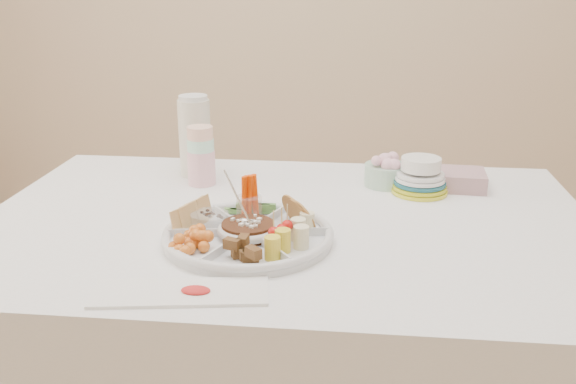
# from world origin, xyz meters

# --- Properties ---
(dining_table) EXTENTS (1.52, 1.02, 0.76)m
(dining_table) POSITION_xyz_m (0.00, 0.00, 0.38)
(dining_table) COLOR white
(dining_table) RESTS_ON floor
(party_tray) EXTENTS (0.43, 0.43, 0.04)m
(party_tray) POSITION_xyz_m (-0.07, -0.15, 0.78)
(party_tray) COLOR silver
(party_tray) RESTS_ON dining_table
(bean_dip) EXTENTS (0.13, 0.13, 0.04)m
(bean_dip) POSITION_xyz_m (-0.07, -0.15, 0.79)
(bean_dip) COLOR black
(bean_dip) RESTS_ON party_tray
(tortillas) EXTENTS (0.12, 0.12, 0.06)m
(tortillas) POSITION_xyz_m (0.04, -0.07, 0.80)
(tortillas) COLOR olive
(tortillas) RESTS_ON party_tray
(carrot_cucumber) EXTENTS (0.14, 0.14, 0.11)m
(carrot_cucumber) POSITION_xyz_m (-0.09, -0.02, 0.82)
(carrot_cucumber) COLOR #ED4100
(carrot_cucumber) RESTS_ON party_tray
(pita_raisins) EXTENTS (0.14, 0.14, 0.07)m
(pita_raisins) POSITION_xyz_m (-0.19, -0.10, 0.80)
(pita_raisins) COLOR tan
(pita_raisins) RESTS_ON party_tray
(cherries) EXTENTS (0.13, 0.13, 0.05)m
(cherries) POSITION_xyz_m (-0.17, -0.23, 0.79)
(cherries) COLOR orange
(cherries) RESTS_ON party_tray
(granola_chunks) EXTENTS (0.10, 0.10, 0.04)m
(granola_chunks) POSITION_xyz_m (-0.05, -0.28, 0.79)
(granola_chunks) COLOR #47361C
(granola_chunks) RESTS_ON party_tray
(banana_tomato) EXTENTS (0.12, 0.12, 0.09)m
(banana_tomato) POSITION_xyz_m (0.05, -0.20, 0.82)
(banana_tomato) COLOR #DAD255
(banana_tomato) RESTS_ON party_tray
(cup_stack) EXTENTS (0.10, 0.10, 0.22)m
(cup_stack) POSITION_xyz_m (-0.27, 0.25, 0.87)
(cup_stack) COLOR #B1C8A9
(cup_stack) RESTS_ON dining_table
(thermos) EXTENTS (0.12, 0.12, 0.25)m
(thermos) POSITION_xyz_m (-0.31, 0.34, 0.88)
(thermos) COLOR silver
(thermos) RESTS_ON dining_table
(flower_bowl) EXTENTS (0.12, 0.12, 0.09)m
(flower_bowl) POSITION_xyz_m (0.26, 0.30, 0.80)
(flower_bowl) COLOR #AAD1B7
(flower_bowl) RESTS_ON dining_table
(napkin_stack) EXTENTS (0.16, 0.14, 0.05)m
(napkin_stack) POSITION_xyz_m (0.46, 0.30, 0.78)
(napkin_stack) COLOR #B2888E
(napkin_stack) RESTS_ON dining_table
(plate_stack) EXTENTS (0.18, 0.18, 0.10)m
(plate_stack) POSITION_xyz_m (0.35, 0.24, 0.81)
(plate_stack) COLOR #EDD650
(plate_stack) RESTS_ON dining_table
(placemat) EXTENTS (0.35, 0.16, 0.01)m
(placemat) POSITION_xyz_m (-0.16, -0.41, 0.76)
(placemat) COLOR white
(placemat) RESTS_ON dining_table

